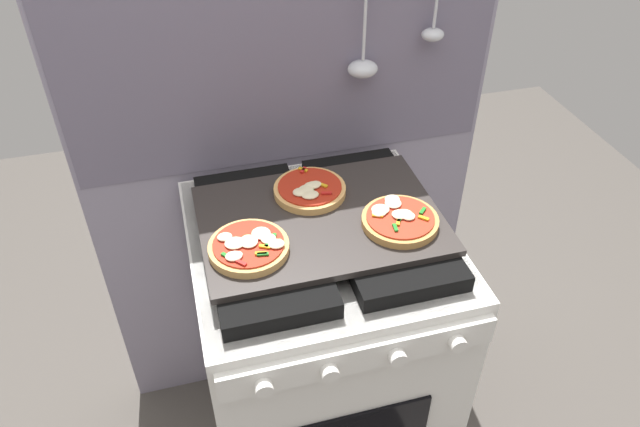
# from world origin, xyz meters

# --- Properties ---
(kitchen_backsplash) EXTENTS (1.10, 0.09, 1.55)m
(kitchen_backsplash) POSITION_xyz_m (0.00, 0.33, 0.79)
(kitchen_backsplash) COLOR gray
(kitchen_backsplash) RESTS_ON ground_plane
(stove) EXTENTS (0.60, 0.64, 0.90)m
(stove) POSITION_xyz_m (-0.00, -0.00, 0.45)
(stove) COLOR white
(stove) RESTS_ON ground_plane
(baking_tray) EXTENTS (0.54, 0.38, 0.02)m
(baking_tray) POSITION_xyz_m (0.00, 0.00, 0.91)
(baking_tray) COLOR #2D2826
(baking_tray) RESTS_ON stove
(pizza_left) EXTENTS (0.17, 0.17, 0.03)m
(pizza_left) POSITION_xyz_m (-0.17, -0.07, 0.93)
(pizza_left) COLOR tan
(pizza_left) RESTS_ON baking_tray
(pizza_right) EXTENTS (0.17, 0.17, 0.03)m
(pizza_right) POSITION_xyz_m (0.16, -0.07, 0.93)
(pizza_right) COLOR #C18947
(pizza_right) RESTS_ON baking_tray
(pizza_center) EXTENTS (0.17, 0.17, 0.03)m
(pizza_center) POSITION_xyz_m (0.00, 0.09, 0.93)
(pizza_center) COLOR tan
(pizza_center) RESTS_ON baking_tray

